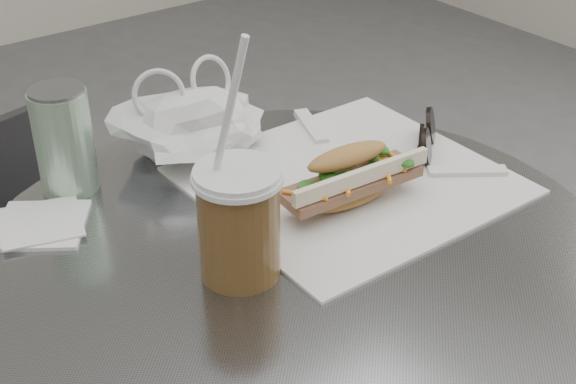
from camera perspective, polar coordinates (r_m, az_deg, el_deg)
chair_far at (r=1.60m, az=-14.76°, el=-7.79°), size 0.35×0.38×0.65m
sandwich_paper at (r=1.06m, az=4.35°, el=0.86°), size 0.38×0.36×0.00m
banh_mi at (r=0.99m, az=4.38°, el=1.00°), size 0.24×0.11×0.08m
iced_coffee at (r=0.86m, az=-3.53°, el=-2.08°), size 0.10×0.10×0.28m
sunglasses at (r=1.13m, az=9.82°, el=3.74°), size 0.11×0.09×0.05m
plastic_bag at (r=1.09m, az=-6.65°, el=4.60°), size 0.21×0.18×0.10m
napkin_stack at (r=1.01m, az=-17.14°, el=-2.20°), size 0.14×0.14×0.01m
drink_can at (r=1.05m, az=-15.65°, el=3.58°), size 0.07×0.07×0.14m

